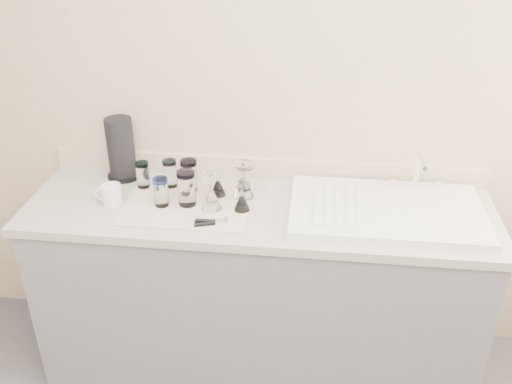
# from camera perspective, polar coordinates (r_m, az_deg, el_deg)

# --- Properties ---
(room_envelope) EXTENTS (3.54, 3.50, 2.52)m
(room_envelope) POSITION_cam_1_polar(r_m,az_deg,el_deg) (1.15, -6.36, -3.30)
(room_envelope) COLOR #4C4C51
(room_envelope) RESTS_ON ground
(counter_unit) EXTENTS (2.06, 0.62, 0.90)m
(counter_unit) POSITION_cam_1_polar(r_m,az_deg,el_deg) (2.75, 0.26, -9.55)
(counter_unit) COLOR slate
(counter_unit) RESTS_ON ground
(sink_unit) EXTENTS (0.82, 0.50, 0.22)m
(sink_unit) POSITION_cam_1_polar(r_m,az_deg,el_deg) (2.50, 12.97, -1.76)
(sink_unit) COLOR white
(sink_unit) RESTS_ON counter_unit
(dish_towel) EXTENTS (0.55, 0.42, 0.01)m
(dish_towel) POSITION_cam_1_polar(r_m,az_deg,el_deg) (2.53, -6.84, -1.19)
(dish_towel) COLOR silver
(dish_towel) RESTS_ON counter_unit
(tumbler_teal) EXTENTS (0.06, 0.06, 0.12)m
(tumbler_teal) POSITION_cam_1_polar(r_m,az_deg,el_deg) (2.67, -11.27, 1.73)
(tumbler_teal) COLOR white
(tumbler_teal) RESTS_ON dish_towel
(tumbler_cyan) EXTENTS (0.07, 0.07, 0.13)m
(tumbler_cyan) POSITION_cam_1_polar(r_m,az_deg,el_deg) (2.65, -8.59, 1.87)
(tumbler_cyan) COLOR white
(tumbler_cyan) RESTS_ON dish_towel
(tumbler_purple) EXTENTS (0.08, 0.08, 0.15)m
(tumbler_purple) POSITION_cam_1_polar(r_m,az_deg,el_deg) (2.60, -6.70, 1.65)
(tumbler_purple) COLOR white
(tumbler_purple) RESTS_ON dish_towel
(tumbler_blue) EXTENTS (0.07, 0.07, 0.13)m
(tumbler_blue) POSITION_cam_1_polar(r_m,az_deg,el_deg) (2.50, -9.47, 0.02)
(tumbler_blue) COLOR white
(tumbler_blue) RESTS_ON dish_towel
(tumbler_lavender) EXTENTS (0.08, 0.08, 0.16)m
(tumbler_lavender) POSITION_cam_1_polar(r_m,az_deg,el_deg) (2.48, -6.96, 0.41)
(tumbler_lavender) COLOR white
(tumbler_lavender) RESTS_ON dish_towel
(goblet_back_left) EXTENTS (0.07, 0.07, 0.13)m
(goblet_back_left) POSITION_cam_1_polar(r_m,az_deg,el_deg) (2.56, -3.83, 0.58)
(goblet_back_left) COLOR white
(goblet_back_left) RESTS_ON dish_towel
(goblet_back_right) EXTENTS (0.09, 0.09, 0.16)m
(goblet_back_right) POSITION_cam_1_polar(r_m,az_deg,el_deg) (2.55, -1.31, 0.74)
(goblet_back_right) COLOR white
(goblet_back_right) RESTS_ON dish_towel
(goblet_front_left) EXTENTS (0.09, 0.09, 0.16)m
(goblet_front_left) POSITION_cam_1_polar(r_m,az_deg,el_deg) (2.45, -4.49, -0.53)
(goblet_front_left) COLOR white
(goblet_front_left) RESTS_ON dish_towel
(goblet_front_right) EXTENTS (0.07, 0.07, 0.13)m
(goblet_front_right) POSITION_cam_1_polar(r_m,az_deg,el_deg) (2.44, -1.42, -0.90)
(goblet_front_right) COLOR white
(goblet_front_right) RESTS_ON dish_towel
(goblet_extra) EXTENTS (0.09, 0.09, 0.16)m
(goblet_extra) POSITION_cam_1_polar(r_m,az_deg,el_deg) (2.54, -1.17, 0.62)
(goblet_extra) COLOR white
(goblet_extra) RESTS_ON dish_towel
(can_opener) EXTENTS (0.14, 0.06, 0.02)m
(can_opener) POSITION_cam_1_polar(r_m,az_deg,el_deg) (2.36, -4.45, -3.03)
(can_opener) COLOR silver
(can_opener) RESTS_ON dish_towel
(white_mug) EXTENTS (0.12, 0.09, 0.09)m
(white_mug) POSITION_cam_1_polar(r_m,az_deg,el_deg) (2.58, -14.29, -0.26)
(white_mug) COLOR white
(white_mug) RESTS_ON counter_unit
(paper_towel_roll) EXTENTS (0.16, 0.16, 0.30)m
(paper_towel_roll) POSITION_cam_1_polar(r_m,az_deg,el_deg) (2.76, -13.35, 4.19)
(paper_towel_roll) COLOR black
(paper_towel_roll) RESTS_ON counter_unit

